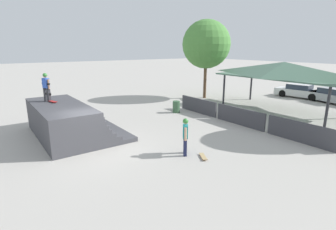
{
  "coord_description": "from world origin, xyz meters",
  "views": [
    {
      "loc": [
        11.32,
        -3.94,
        4.64
      ],
      "look_at": [
        -0.24,
        4.33,
        0.96
      ],
      "focal_mm": 28.0,
      "sensor_mm": 36.0,
      "label": 1
    }
  ],
  "objects": [
    {
      "name": "quarter_pipe_ramp",
      "position": [
        -2.79,
        -0.49,
        0.79
      ],
      "size": [
        5.98,
        4.1,
        1.75
      ],
      "color": "#424247",
      "rests_on": "ground"
    },
    {
      "name": "skateboard_on_ground",
      "position": [
        3.67,
        3.41,
        0.06
      ],
      "size": [
        0.77,
        0.55,
        0.09
      ],
      "rotation": [
        0.0,
        0.0,
        5.77
      ],
      "color": "red",
      "rests_on": "ground"
    },
    {
      "name": "parked_car_silver",
      "position": [
        1.64,
        20.43,
        0.6
      ],
      "size": [
        4.75,
        2.53,
        1.27
      ],
      "rotation": [
        0.0,
        0.0,
        -0.2
      ],
      "color": "#A8AAAF",
      "rests_on": "ground"
    },
    {
      "name": "pavilion_shelter",
      "position": [
        0.53,
        14.2,
        3.04
      ],
      "size": [
        9.55,
        4.2,
        3.62
      ],
      "color": "#2D2D33",
      "rests_on": "ground"
    },
    {
      "name": "trash_bin",
      "position": [
        -3.52,
        7.43,
        0.42
      ],
      "size": [
        0.52,
        0.52,
        0.85
      ],
      "primitive_type": "cylinder",
      "color": "#385B3D",
      "rests_on": "ground"
    },
    {
      "name": "ground_plane",
      "position": [
        0.0,
        0.0,
        0.0
      ],
      "size": [
        160.0,
        160.0,
        0.0
      ],
      "primitive_type": "plane",
      "color": "#ADA8A0"
    },
    {
      "name": "skateboard_on_deck",
      "position": [
        -3.63,
        -0.94,
        1.81
      ],
      "size": [
        0.79,
        0.36,
        0.09
      ],
      "rotation": [
        0.0,
        0.0,
        0.22
      ],
      "color": "red",
      "rests_on": "quarter_pipe_ramp"
    },
    {
      "name": "barrier_fence",
      "position": [
        1.26,
        8.69,
        0.53
      ],
      "size": [
        11.15,
        0.12,
        1.05
      ],
      "color": "#3D3D42",
      "rests_on": "ground"
    },
    {
      "name": "tree_far_back",
      "position": [
        -6.56,
        13.11,
        4.91
      ],
      "size": [
        4.34,
        4.34,
        7.09
      ],
      "color": "brown",
      "rests_on": "ground"
    },
    {
      "name": "bystander_walking",
      "position": [
        2.91,
        3.01,
        0.98
      ],
      "size": [
        0.58,
        0.48,
        1.66
      ],
      "rotation": [
        0.0,
        0.0,
        2.47
      ],
      "color": "#1E2347",
      "rests_on": "ground"
    },
    {
      "name": "skater_on_deck",
      "position": [
        -4.08,
        -1.09,
        2.64
      ],
      "size": [
        0.67,
        0.37,
        1.56
      ],
      "rotation": [
        0.0,
        0.0,
        0.36
      ],
      "color": "#2D2D33",
      "rests_on": "quarter_pipe_ramp"
    },
    {
      "name": "parked_car_white",
      "position": [
        -1.4,
        20.6,
        0.6
      ],
      "size": [
        4.56,
        2.17,
        1.27
      ],
      "rotation": [
        0.0,
        0.0,
        0.13
      ],
      "color": "silver",
      "rests_on": "ground"
    }
  ]
}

